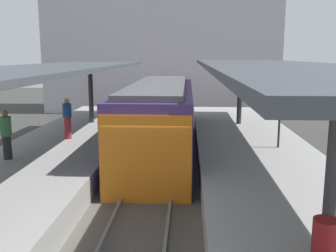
{
  "coord_description": "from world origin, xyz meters",
  "views": [
    {
      "loc": [
        1.2,
        -11.61,
        4.44
      ],
      "look_at": [
        0.51,
        1.53,
        1.99
      ],
      "focal_mm": 40.74,
      "sensor_mm": 36.0,
      "label": 1
    }
  ],
  "objects_px": {
    "passenger_mid_platform": "(67,118)",
    "litter_bin": "(325,242)",
    "platform_sign": "(280,105)",
    "commuter_train": "(160,120)",
    "passenger_near_bench": "(6,134)"
  },
  "relations": [
    {
      "from": "passenger_mid_platform",
      "to": "litter_bin",
      "type": "bearing_deg",
      "value": -52.18
    },
    {
      "from": "litter_bin",
      "to": "passenger_mid_platform",
      "type": "distance_m",
      "value": 11.91
    },
    {
      "from": "platform_sign",
      "to": "passenger_mid_platform",
      "type": "xyz_separation_m",
      "value": [
        -8.44,
        1.09,
        -0.74
      ]
    },
    {
      "from": "commuter_train",
      "to": "passenger_mid_platform",
      "type": "xyz_separation_m",
      "value": [
        -3.8,
        -0.64,
        0.15
      ]
    },
    {
      "from": "commuter_train",
      "to": "platform_sign",
      "type": "height_order",
      "value": "commuter_train"
    },
    {
      "from": "commuter_train",
      "to": "passenger_mid_platform",
      "type": "height_order",
      "value": "commuter_train"
    },
    {
      "from": "platform_sign",
      "to": "passenger_near_bench",
      "type": "height_order",
      "value": "platform_sign"
    },
    {
      "from": "commuter_train",
      "to": "litter_bin",
      "type": "bearing_deg",
      "value": -70.82
    },
    {
      "from": "platform_sign",
      "to": "passenger_near_bench",
      "type": "distance_m",
      "value": 9.75
    },
    {
      "from": "commuter_train",
      "to": "passenger_mid_platform",
      "type": "relative_size",
      "value": 6.61
    },
    {
      "from": "passenger_mid_platform",
      "to": "passenger_near_bench",
      "type": "bearing_deg",
      "value": -107.91
    },
    {
      "from": "passenger_near_bench",
      "to": "passenger_mid_platform",
      "type": "height_order",
      "value": "passenger_mid_platform"
    },
    {
      "from": "platform_sign",
      "to": "litter_bin",
      "type": "bearing_deg",
      "value": -97.83
    },
    {
      "from": "litter_bin",
      "to": "passenger_near_bench",
      "type": "bearing_deg",
      "value": 143.53
    },
    {
      "from": "platform_sign",
      "to": "passenger_mid_platform",
      "type": "relative_size",
      "value": 1.3
    }
  ]
}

